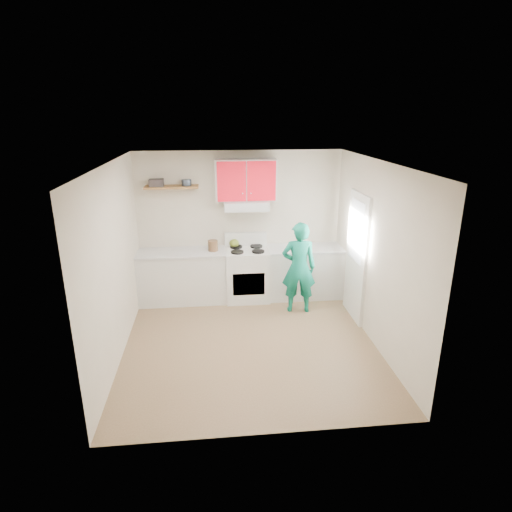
{
  "coord_description": "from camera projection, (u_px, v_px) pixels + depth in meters",
  "views": [
    {
      "loc": [
        -0.49,
        -5.51,
        3.21
      ],
      "look_at": [
        0.15,
        0.55,
        1.15
      ],
      "focal_mm": 29.89,
      "sensor_mm": 36.0,
      "label": 1
    }
  ],
  "objects": [
    {
      "name": "floor",
      "position": [
        250.0,
        342.0,
        6.27
      ],
      "size": [
        3.8,
        3.8,
        0.0
      ],
      "primitive_type": "plane",
      "color": "brown",
      "rests_on": "ground"
    },
    {
      "name": "person",
      "position": [
        299.0,
        268.0,
        7.03
      ],
      "size": [
        0.6,
        0.43,
        1.55
      ],
      "primitive_type": "imported",
      "rotation": [
        0.0,
        0.0,
        3.02
      ],
      "color": "#0D765F",
      "rests_on": "floor"
    },
    {
      "name": "books",
      "position": [
        156.0,
        183.0,
        7.07
      ],
      "size": [
        0.24,
        0.18,
        0.12
      ],
      "primitive_type": "cube",
      "rotation": [
        0.0,
        0.0,
        -0.04
      ],
      "color": "#393234",
      "rests_on": "shelf"
    },
    {
      "name": "tin",
      "position": [
        186.0,
        182.0,
        7.16
      ],
      "size": [
        0.19,
        0.19,
        0.1
      ],
      "primitive_type": "cylinder",
      "rotation": [
        0.0,
        0.0,
        -0.14
      ],
      "color": "#333D4C",
      "rests_on": "shelf"
    },
    {
      "name": "cutting_board",
      "position": [
        297.0,
        250.0,
        7.47
      ],
      "size": [
        0.28,
        0.21,
        0.02
      ],
      "primitive_type": "cube",
      "rotation": [
        0.0,
        0.0,
        -0.06
      ],
      "color": "olive",
      "rests_on": "counter_right"
    },
    {
      "name": "left_wall",
      "position": [
        115.0,
        263.0,
        5.67
      ],
      "size": [
        0.04,
        3.8,
        2.6
      ],
      "primitive_type": "cube",
      "color": "beige",
      "rests_on": "floor"
    },
    {
      "name": "kettle",
      "position": [
        234.0,
        243.0,
        7.59
      ],
      "size": [
        0.22,
        0.22,
        0.15
      ],
      "primitive_type": "ellipsoid",
      "rotation": [
        0.0,
        0.0,
        -0.3
      ],
      "color": "olive",
      "rests_on": "stove"
    },
    {
      "name": "back_wall",
      "position": [
        240.0,
        224.0,
        7.64
      ],
      "size": [
        3.6,
        0.04,
        2.6
      ],
      "primitive_type": "cube",
      "color": "beige",
      "rests_on": "floor"
    },
    {
      "name": "silicone_mat",
      "position": [
        329.0,
        248.0,
        7.62
      ],
      "size": [
        0.37,
        0.32,
        0.01
      ],
      "primitive_type": "cube",
      "rotation": [
        0.0,
        0.0,
        0.2
      ],
      "color": "red",
      "rests_on": "counter_right"
    },
    {
      "name": "front_wall",
      "position": [
        268.0,
        324.0,
        4.06
      ],
      "size": [
        3.6,
        0.04,
        2.6
      ],
      "primitive_type": "cube",
      "color": "beige",
      "rests_on": "floor"
    },
    {
      "name": "counter_left",
      "position": [
        183.0,
        277.0,
        7.53
      ],
      "size": [
        1.52,
        0.6,
        0.9
      ],
      "primitive_type": "cube",
      "color": "silver",
      "rests_on": "floor"
    },
    {
      "name": "door_glass",
      "position": [
        357.0,
        231.0,
        6.64
      ],
      "size": [
        0.01,
        0.55,
        0.95
      ],
      "primitive_type": "cube",
      "color": "white",
      "rests_on": "door"
    },
    {
      "name": "shelf",
      "position": [
        172.0,
        187.0,
        7.15
      ],
      "size": [
        0.9,
        0.3,
        0.04
      ],
      "primitive_type": "cube",
      "color": "brown",
      "rests_on": "back_wall"
    },
    {
      "name": "ceiling",
      "position": [
        249.0,
        163.0,
        5.43
      ],
      "size": [
        3.6,
        3.8,
        0.04
      ],
      "primitive_type": "cube",
      "color": "white",
      "rests_on": "floor"
    },
    {
      "name": "right_wall",
      "position": [
        376.0,
        254.0,
        6.03
      ],
      "size": [
        0.04,
        3.8,
        2.6
      ],
      "primitive_type": "cube",
      "color": "beige",
      "rests_on": "floor"
    },
    {
      "name": "crock",
      "position": [
        213.0,
        246.0,
        7.39
      ],
      "size": [
        0.22,
        0.22,
        0.21
      ],
      "primitive_type": "cylinder",
      "rotation": [
        0.0,
        0.0,
        -0.39
      ],
      "color": "brown",
      "rests_on": "counter_left"
    },
    {
      "name": "counter_right",
      "position": [
        304.0,
        272.0,
        7.74
      ],
      "size": [
        1.32,
        0.6,
        0.9
      ],
      "primitive_type": "cube",
      "color": "silver",
      "rests_on": "floor"
    },
    {
      "name": "range_hood",
      "position": [
        246.0,
        205.0,
        7.32
      ],
      "size": [
        0.76,
        0.44,
        0.15
      ],
      "primitive_type": "cube",
      "color": "silver",
      "rests_on": "back_wall"
    },
    {
      "name": "door",
      "position": [
        356.0,
        257.0,
        6.78
      ],
      "size": [
        0.05,
        0.85,
        2.05
      ],
      "primitive_type": "cube",
      "color": "white",
      "rests_on": "floor"
    },
    {
      "name": "upper_cabinets",
      "position": [
        246.0,
        180.0,
        7.23
      ],
      "size": [
        1.02,
        0.33,
        0.7
      ],
      "primitive_type": "cube",
      "color": "red",
      "rests_on": "back_wall"
    },
    {
      "name": "stove",
      "position": [
        247.0,
        274.0,
        7.61
      ],
      "size": [
        0.76,
        0.65,
        0.92
      ],
      "primitive_type": "cube",
      "color": "white",
      "rests_on": "floor"
    }
  ]
}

